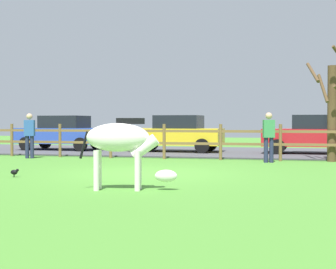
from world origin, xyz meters
name	(u,v)px	position (x,y,z in m)	size (l,w,h in m)	color
ground_plane	(146,173)	(0.00, 0.00, 0.00)	(60.00, 60.00, 0.00)	#47842D
parking_asphalt	(207,152)	(0.00, 9.30, 0.03)	(28.00, 7.40, 0.05)	#47474C
paddock_fence	(164,139)	(-0.81, 5.00, 0.72)	(20.50, 0.11, 1.26)	brown
bare_tree	(332,108)	(4.93, 5.18, 1.80)	(1.61, 1.34, 3.80)	#513A23
zebra	(122,143)	(0.47, -3.17, 0.93)	(1.92, 0.72, 1.41)	white
crow_on_grass	(15,172)	(-2.80, -1.65, 0.13)	(0.21, 0.10, 0.20)	black
parked_car_red	(314,134)	(4.49, 8.68, 0.84)	(4.05, 1.97, 1.56)	red
parked_car_yellow	(176,133)	(-1.21, 8.65, 0.84)	(4.05, 1.98, 1.56)	yellow
parked_car_blue	(63,133)	(-6.57, 8.68, 0.84)	(4.06, 2.00, 1.56)	#2D4CAD
visitor_left_of_tree	(30,134)	(-5.66, 4.11, 0.91)	(0.40, 0.30, 1.64)	#232847
visitor_right_of_tree	(269,135)	(2.92, 4.27, 0.91)	(0.41, 0.31, 1.64)	#232847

